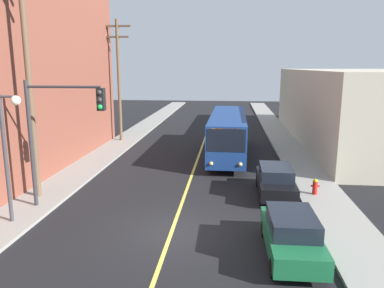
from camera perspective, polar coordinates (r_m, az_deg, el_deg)
The scene contains 13 objects.
ground_plane at distance 16.03m, azimuth -3.10°, elevation -13.15°, with size 120.00×120.00×0.00m, color black.
sidewalk_left at distance 27.00m, azimuth -15.13°, elevation -2.94°, with size 2.50×90.00×0.15m, color gray.
sidewalk_right at distance 25.72m, azimuth 16.72°, elevation -3.76°, with size 2.50×90.00×0.15m, color gray.
lane_stripe_center at distance 30.20m, azimuth 1.29°, elevation -1.11°, with size 0.16×60.00×0.01m, color #D8CC4C.
building_right_warehouse at distance 36.93m, azimuth 25.17°, elevation 5.20°, with size 12.00×26.32×6.44m.
city_bus at distance 28.58m, azimuth 5.52°, elevation 1.80°, with size 2.70×12.19×3.20m.
parked_car_green at distance 14.24m, azimuth 14.98°, elevation -13.17°, with size 1.87×4.42×1.62m.
parked_car_black at distance 20.24m, azimuth 12.66°, elevation -5.48°, with size 1.87×4.42×1.62m.
utility_pole_near at distance 20.08m, azimuth -23.77°, elevation 9.89°, with size 2.40×0.28×11.50m.
utility_pole_mid at distance 34.09m, azimuth -11.14°, elevation 10.25°, with size 2.40×0.28×10.59m.
traffic_signal_left_corner at distance 18.15m, azimuth -19.46°, elevation 3.36°, with size 3.75×0.48×6.00m.
street_lamp_left at distance 17.27m, azimuth -26.24°, elevation 0.52°, with size 0.98×0.40×5.50m.
fire_hydrant at distance 20.71m, azimuth 18.31°, elevation -6.15°, with size 0.44×0.26×0.84m.
Camera 1 is at (2.31, -14.34, 6.76)m, focal length 34.87 mm.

